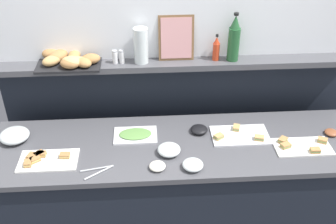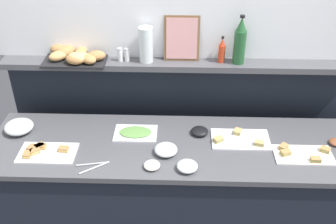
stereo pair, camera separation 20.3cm
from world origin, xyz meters
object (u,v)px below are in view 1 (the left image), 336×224
object	(u,v)px
condiment_bowl_teal	(199,129)
wine_bottle_green	(234,39)
glass_bowl_large	(169,150)
condiment_bowl_cream	(157,166)
serving_tongs	(99,170)
water_carafe	(141,46)
sandwich_platter_rear	(302,146)
condiment_bowl_dark	(331,132)
glass_bowl_medium	(15,136)
cold_cuts_platter	(135,135)
glass_bowl_small	(193,165)
framed_picture	(176,38)
sandwich_platter_side	(46,159)
hot_sauce_bottle	(216,49)
salt_shaker	(115,57)
pepper_shaker	(122,57)
sandwich_platter_front	(240,135)
bread_basket	(69,60)

from	to	relation	value
condiment_bowl_teal	wine_bottle_green	distance (m)	0.61
glass_bowl_large	condiment_bowl_cream	size ratio (longest dim) A/B	1.45
serving_tongs	water_carafe	size ratio (longest dim) A/B	0.80
sandwich_platter_rear	condiment_bowl_dark	bearing A→B (deg)	27.42
glass_bowl_medium	condiment_bowl_cream	xyz separation A→B (m)	(0.86, -0.32, -0.02)
glass_bowl_large	condiment_bowl_teal	distance (m)	0.29
cold_cuts_platter	glass_bowl_medium	distance (m)	0.74
glass_bowl_small	framed_picture	distance (m)	0.83
glass_bowl_large	glass_bowl_small	bearing A→B (deg)	-48.27
cold_cuts_platter	glass_bowl_medium	bearing A→B (deg)	179.61
glass_bowl_large	sandwich_platter_rear	bearing A→B (deg)	0.33
sandwich_platter_side	glass_bowl_medium	size ratio (longest dim) A/B	1.86
sandwich_platter_side	cold_cuts_platter	distance (m)	0.56
hot_sauce_bottle	salt_shaker	size ratio (longest dim) A/B	2.02
condiment_bowl_dark	pepper_shaker	bearing A→B (deg)	163.74
cold_cuts_platter	condiment_bowl_teal	size ratio (longest dim) A/B	2.46
hot_sauce_bottle	pepper_shaker	xyz separation A→B (m)	(-0.61, -0.00, -0.03)
sandwich_platter_front	glass_bowl_large	bearing A→B (deg)	-162.60
framed_picture	water_carafe	distance (m)	0.23
sandwich_platter_side	serving_tongs	bearing A→B (deg)	-19.22
sandwich_platter_rear	glass_bowl_large	size ratio (longest dim) A/B	2.50
condiment_bowl_cream	glass_bowl_small	bearing A→B (deg)	-2.78
glass_bowl_medium	bread_basket	distance (m)	0.57
sandwich_platter_side	bread_basket	size ratio (longest dim) A/B	0.83
condiment_bowl_cream	sandwich_platter_front	bearing A→B (deg)	27.32
bread_basket	condiment_bowl_cream	bearing A→B (deg)	-49.38
wine_bottle_green	water_carafe	xyz separation A→B (m)	(-0.59, 0.00, -0.03)
cold_cuts_platter	glass_bowl_medium	size ratio (longest dim) A/B	1.48
sandwich_platter_side	wine_bottle_green	size ratio (longest dim) A/B	1.07
condiment_bowl_teal	pepper_shaker	world-z (taller)	pepper_shaker
serving_tongs	condiment_bowl_dark	bearing A→B (deg)	10.03
condiment_bowl_cream	sandwich_platter_rear	bearing A→B (deg)	8.73
sandwich_platter_front	salt_shaker	world-z (taller)	salt_shaker
condiment_bowl_teal	glass_bowl_medium	bearing A→B (deg)	-179.43
water_carafe	condiment_bowl_cream	bearing A→B (deg)	-83.69
glass_bowl_small	framed_picture	xyz separation A→B (m)	(-0.04, 0.68, 0.48)
sandwich_platter_front	sandwich_platter_rear	world-z (taller)	same
wine_bottle_green	condiment_bowl_dark	bearing A→B (deg)	-32.72
sandwich_platter_side	wine_bottle_green	xyz separation A→B (m)	(1.16, 0.52, 0.49)
sandwich_platter_rear	glass_bowl_large	bearing A→B (deg)	-179.67
glass_bowl_large	pepper_shaker	size ratio (longest dim) A/B	1.57
bread_basket	glass_bowl_small	bearing A→B (deg)	-40.69
wine_bottle_green	hot_sauce_bottle	distance (m)	0.13
sandwich_platter_rear	glass_bowl_small	bearing A→B (deg)	-167.99
glass_bowl_medium	glass_bowl_small	xyz separation A→B (m)	(1.06, -0.33, -0.01)
bread_basket	sandwich_platter_front	bearing A→B (deg)	-18.02
cold_cuts_platter	water_carafe	distance (m)	0.56
sandwich_platter_rear	hot_sauce_bottle	distance (m)	0.80
condiment_bowl_teal	sandwich_platter_side	bearing A→B (deg)	-166.25
sandwich_platter_side	glass_bowl_large	distance (m)	0.72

